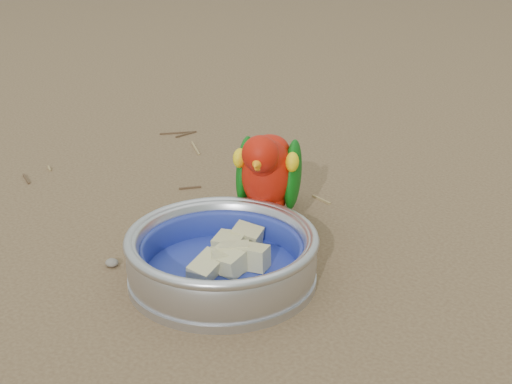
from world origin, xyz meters
The scene contains 6 objects.
ground centered at (0.00, 0.00, 0.00)m, with size 60.00×60.00×0.00m, color brown.
food_bowl centered at (0.08, 0.06, 0.01)m, with size 0.22×0.22×0.02m, color #B2B2BA.
bowl_wall centered at (0.08, 0.06, 0.04)m, with size 0.22×0.22×0.04m, color #B2B2BA, non-canonical shape.
fruit_wedges centered at (0.08, 0.06, 0.03)m, with size 0.13×0.13×0.03m, color #C2BA7F, non-canonical shape.
lory_parrot centered at (0.04, 0.20, 0.07)m, with size 0.09×0.18×0.15m, color #AF1406, non-canonical shape.
ground_debris centered at (0.05, 0.03, 0.00)m, with size 0.90×0.80×0.01m, color olive, non-canonical shape.
Camera 1 is at (0.57, -0.48, 0.43)m, focal length 50.00 mm.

